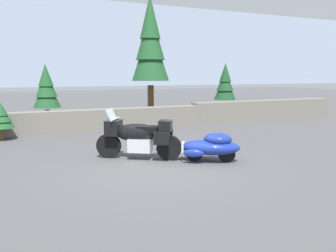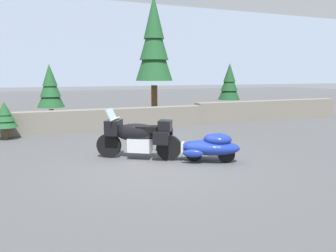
{
  "view_description": "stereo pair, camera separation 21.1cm",
  "coord_description": "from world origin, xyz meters",
  "px_view_note": "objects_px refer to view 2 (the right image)",
  "views": [
    {
      "loc": [
        -2.79,
        -7.33,
        2.22
      ],
      "look_at": [
        0.57,
        0.64,
        0.85
      ],
      "focal_mm": 34.68,
      "sensor_mm": 36.0,
      "label": 1
    },
    {
      "loc": [
        -2.59,
        -7.41,
        2.22
      ],
      "look_at": [
        0.57,
        0.64,
        0.85
      ],
      "focal_mm": 34.68,
      "sensor_mm": 36.0,
      "label": 2
    }
  ],
  "objects_px": {
    "touring_motorcycle": "(138,136)",
    "pine_tree_far_right": "(229,83)",
    "car_shaped_trailer": "(211,146)",
    "pine_tree_tall": "(154,43)",
    "pine_tree_secondary": "(50,88)"
  },
  "relations": [
    {
      "from": "touring_motorcycle",
      "to": "pine_tree_far_right",
      "type": "height_order",
      "value": "pine_tree_far_right"
    },
    {
      "from": "car_shaped_trailer",
      "to": "pine_tree_tall",
      "type": "height_order",
      "value": "pine_tree_tall"
    },
    {
      "from": "car_shaped_trailer",
      "to": "pine_tree_secondary",
      "type": "distance_m",
      "value": 8.26
    },
    {
      "from": "pine_tree_tall",
      "to": "pine_tree_far_right",
      "type": "xyz_separation_m",
      "value": [
        4.09,
        -0.21,
        -1.95
      ]
    },
    {
      "from": "car_shaped_trailer",
      "to": "pine_tree_far_right",
      "type": "distance_m",
      "value": 9.37
    },
    {
      "from": "pine_tree_tall",
      "to": "pine_tree_far_right",
      "type": "relative_size",
      "value": 2.1
    },
    {
      "from": "touring_motorcycle",
      "to": "car_shaped_trailer",
      "type": "height_order",
      "value": "touring_motorcycle"
    },
    {
      "from": "touring_motorcycle",
      "to": "pine_tree_tall",
      "type": "xyz_separation_m",
      "value": [
        2.83,
        6.83,
        3.09
      ]
    },
    {
      "from": "touring_motorcycle",
      "to": "pine_tree_tall",
      "type": "height_order",
      "value": "pine_tree_tall"
    },
    {
      "from": "touring_motorcycle",
      "to": "car_shaped_trailer",
      "type": "relative_size",
      "value": 0.99
    },
    {
      "from": "touring_motorcycle",
      "to": "pine_tree_secondary",
      "type": "xyz_separation_m",
      "value": [
        -1.95,
        6.34,
        1.05
      ]
    },
    {
      "from": "car_shaped_trailer",
      "to": "pine_tree_secondary",
      "type": "relative_size",
      "value": 0.78
    },
    {
      "from": "touring_motorcycle",
      "to": "pine_tree_secondary",
      "type": "relative_size",
      "value": 0.77
    },
    {
      "from": "pine_tree_secondary",
      "to": "pine_tree_far_right",
      "type": "height_order",
      "value": "pine_tree_far_right"
    },
    {
      "from": "pine_tree_secondary",
      "to": "pine_tree_far_right",
      "type": "relative_size",
      "value": 0.95
    }
  ]
}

